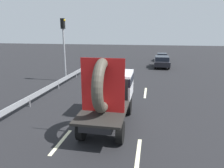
{
  "coord_description": "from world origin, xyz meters",
  "views": [
    {
      "loc": [
        2.06,
        -9.98,
        4.63
      ],
      "look_at": [
        0.07,
        0.56,
        1.88
      ],
      "focal_mm": 33.57,
      "sensor_mm": 36.0,
      "label": 1
    }
  ],
  "objects_px": {
    "flatbed_truck": "(110,90)",
    "oncoming_car": "(162,57)",
    "traffic_light": "(64,41)",
    "distant_sedan": "(162,61)"
  },
  "relations": [
    {
      "from": "flatbed_truck",
      "to": "oncoming_car",
      "type": "height_order",
      "value": "flatbed_truck"
    },
    {
      "from": "traffic_light",
      "to": "distant_sedan",
      "type": "bearing_deg",
      "value": 45.45
    },
    {
      "from": "flatbed_truck",
      "to": "distant_sedan",
      "type": "bearing_deg",
      "value": 79.2
    },
    {
      "from": "traffic_light",
      "to": "oncoming_car",
      "type": "bearing_deg",
      "value": 58.46
    },
    {
      "from": "flatbed_truck",
      "to": "distant_sedan",
      "type": "xyz_separation_m",
      "value": [
        3.31,
        17.37,
        -0.9
      ]
    },
    {
      "from": "flatbed_truck",
      "to": "traffic_light",
      "type": "height_order",
      "value": "traffic_light"
    },
    {
      "from": "distant_sedan",
      "to": "oncoming_car",
      "type": "distance_m",
      "value": 6.09
    },
    {
      "from": "distant_sedan",
      "to": "oncoming_car",
      "type": "bearing_deg",
      "value": 87.45
    },
    {
      "from": "distant_sedan",
      "to": "traffic_light",
      "type": "distance_m",
      "value": 13.42
    },
    {
      "from": "oncoming_car",
      "to": "distant_sedan",
      "type": "bearing_deg",
      "value": -92.55
    }
  ]
}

